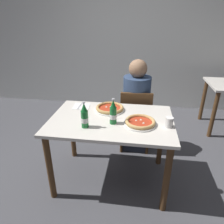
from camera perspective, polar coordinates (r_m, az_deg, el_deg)
ground_plane at (r=2.45m, az=-0.18°, el=-17.73°), size 8.00×8.00×0.00m
back_wall_tiled at (r=4.00m, az=4.69°, el=19.80°), size 7.00×0.10×2.60m
dining_table_main at (r=2.07m, az=-0.20°, el=-4.71°), size 1.20×0.80×0.75m
chair_behind_table at (r=2.66m, az=6.53°, el=-1.44°), size 0.41×0.41×0.85m
diner_seated at (r=2.67m, az=6.63°, el=1.01°), size 0.34×0.34×1.21m
pizza_margherita_near at (r=1.93m, az=7.82°, el=-2.80°), size 0.31×0.31×0.04m
pizza_marinara_far at (r=2.19m, az=-0.63°, el=1.04°), size 0.32×0.32×0.04m
beer_bottle_left at (r=1.89m, az=0.32°, el=-0.35°), size 0.07×0.07×0.25m
beer_bottle_center at (r=1.84m, az=-7.61°, el=-1.30°), size 0.07×0.07×0.25m
napkin_with_cutlery at (r=2.31m, az=-8.43°, el=1.62°), size 0.19×0.19×0.01m
paper_cup at (r=1.92m, az=15.53°, el=-2.73°), size 0.07×0.07×0.09m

